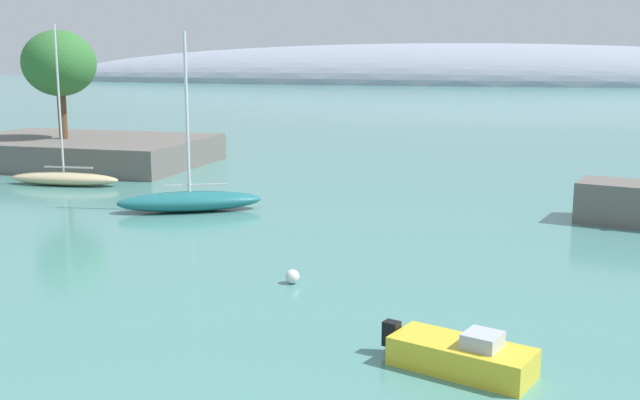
{
  "coord_description": "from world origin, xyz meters",
  "views": [
    {
      "loc": [
        7.89,
        -10.21,
        8.23
      ],
      "look_at": [
        -0.99,
        20.41,
        2.17
      ],
      "focal_mm": 42.17,
      "sensor_mm": 36.0,
      "label": 1
    }
  ],
  "objects_px": {
    "sailboat_teal_near_shore": "(190,200)",
    "sailboat_sand_mid_mooring": "(64,178)",
    "motorboat_yellow_alongside_breakwater": "(461,355)",
    "mooring_buoy_white": "(292,277)",
    "tree_clump_shore": "(59,64)"
  },
  "relations": [
    {
      "from": "sailboat_teal_near_shore",
      "to": "sailboat_sand_mid_mooring",
      "type": "distance_m",
      "value": 12.81
    },
    {
      "from": "motorboat_yellow_alongside_breakwater",
      "to": "sailboat_teal_near_shore",
      "type": "bearing_deg",
      "value": 151.41
    },
    {
      "from": "motorboat_yellow_alongside_breakwater",
      "to": "mooring_buoy_white",
      "type": "height_order",
      "value": "motorboat_yellow_alongside_breakwater"
    },
    {
      "from": "tree_clump_shore",
      "to": "sailboat_sand_mid_mooring",
      "type": "distance_m",
      "value": 12.06
    },
    {
      "from": "tree_clump_shore",
      "to": "motorboat_yellow_alongside_breakwater",
      "type": "bearing_deg",
      "value": -42.62
    },
    {
      "from": "motorboat_yellow_alongside_breakwater",
      "to": "mooring_buoy_white",
      "type": "xyz_separation_m",
      "value": [
        -6.79,
        6.25,
        -0.18
      ]
    },
    {
      "from": "tree_clump_shore",
      "to": "motorboat_yellow_alongside_breakwater",
      "type": "relative_size",
      "value": 1.9
    },
    {
      "from": "sailboat_teal_near_shore",
      "to": "mooring_buoy_white",
      "type": "xyz_separation_m",
      "value": [
        9.54,
        -11.11,
        -0.34
      ]
    },
    {
      "from": "sailboat_teal_near_shore",
      "to": "mooring_buoy_white",
      "type": "height_order",
      "value": "sailboat_teal_near_shore"
    },
    {
      "from": "sailboat_sand_mid_mooring",
      "to": "mooring_buoy_white",
      "type": "distance_m",
      "value": 26.83
    },
    {
      "from": "tree_clump_shore",
      "to": "sailboat_teal_near_shore",
      "type": "bearing_deg",
      "value": -38.07
    },
    {
      "from": "tree_clump_shore",
      "to": "sailboat_sand_mid_mooring",
      "type": "relative_size",
      "value": 0.79
    },
    {
      "from": "tree_clump_shore",
      "to": "sailboat_teal_near_shore",
      "type": "distance_m",
      "value": 22.8
    },
    {
      "from": "sailboat_sand_mid_mooring",
      "to": "sailboat_teal_near_shore",
      "type": "bearing_deg",
      "value": 149.44
    },
    {
      "from": "tree_clump_shore",
      "to": "motorboat_yellow_alongside_breakwater",
      "type": "height_order",
      "value": "tree_clump_shore"
    }
  ]
}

